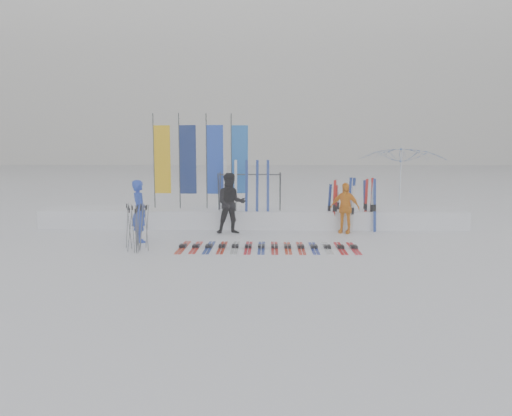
{
  "coord_description": "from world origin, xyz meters",
  "views": [
    {
      "loc": [
        0.56,
        -12.09,
        2.7
      ],
      "look_at": [
        0.2,
        1.6,
        1.0
      ],
      "focal_mm": 35.0,
      "sensor_mm": 36.0,
      "label": 1
    }
  ],
  "objects_px": {
    "person_black": "(231,203)",
    "person_yellow": "(345,208)",
    "ski_row": "(267,247)",
    "tent_canopy": "(402,183)",
    "person_blue": "(139,211)",
    "ski_rack": "(250,187)"
  },
  "relations": [
    {
      "from": "person_black",
      "to": "person_yellow",
      "type": "height_order",
      "value": "person_black"
    },
    {
      "from": "tent_canopy",
      "to": "person_blue",
      "type": "bearing_deg",
      "value": -154.06
    },
    {
      "from": "tent_canopy",
      "to": "ski_row",
      "type": "distance_m",
      "value": 6.97
    },
    {
      "from": "person_yellow",
      "to": "ski_row",
      "type": "bearing_deg",
      "value": -111.46
    },
    {
      "from": "ski_rack",
      "to": "person_blue",
      "type": "bearing_deg",
      "value": -141.05
    },
    {
      "from": "person_blue",
      "to": "tent_canopy",
      "type": "bearing_deg",
      "value": -93.86
    },
    {
      "from": "person_yellow",
      "to": "ski_rack",
      "type": "relative_size",
      "value": 0.77
    },
    {
      "from": "tent_canopy",
      "to": "person_black",
      "type": "bearing_deg",
      "value": -155.77
    },
    {
      "from": "tent_canopy",
      "to": "ski_rack",
      "type": "relative_size",
      "value": 1.51
    },
    {
      "from": "tent_canopy",
      "to": "ski_row",
      "type": "height_order",
      "value": "tent_canopy"
    },
    {
      "from": "ski_row",
      "to": "ski_rack",
      "type": "distance_m",
      "value": 3.55
    },
    {
      "from": "person_blue",
      "to": "person_yellow",
      "type": "relative_size",
      "value": 1.12
    },
    {
      "from": "person_yellow",
      "to": "ski_row",
      "type": "distance_m",
      "value": 3.49
    },
    {
      "from": "person_yellow",
      "to": "ski_row",
      "type": "relative_size",
      "value": 0.33
    },
    {
      "from": "person_black",
      "to": "ski_row",
      "type": "relative_size",
      "value": 0.4
    },
    {
      "from": "ski_rack",
      "to": "person_yellow",
      "type": "bearing_deg",
      "value": -15.06
    },
    {
      "from": "person_black",
      "to": "person_yellow",
      "type": "relative_size",
      "value": 1.2
    },
    {
      "from": "person_blue",
      "to": "person_yellow",
      "type": "distance_m",
      "value": 6.24
    },
    {
      "from": "person_black",
      "to": "ski_row",
      "type": "xyz_separation_m",
      "value": [
        1.14,
        -2.21,
        -0.91
      ]
    },
    {
      "from": "tent_canopy",
      "to": "ski_rack",
      "type": "xyz_separation_m",
      "value": [
        -5.39,
        -1.65,
        -0.0
      ]
    },
    {
      "from": "person_black",
      "to": "ski_rack",
      "type": "height_order",
      "value": "person_black"
    },
    {
      "from": "person_blue",
      "to": "ski_rack",
      "type": "relative_size",
      "value": 0.86
    }
  ]
}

